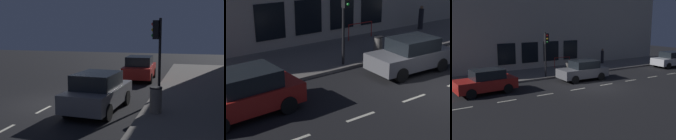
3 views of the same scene
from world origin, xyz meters
TOP-DOWN VIEW (x-y plane):
  - ground_plane at (0.00, 0.00)m, footprint 60.00×60.00m
  - sidewalk at (6.25, 0.00)m, footprint 4.50×32.00m
  - building_facade at (8.80, 0.00)m, footprint 0.65×32.00m
  - lane_centre_line at (0.00, -1.00)m, footprint 0.12×27.20m
  - traffic_light at (4.29, 1.72)m, footprint 0.47×0.32m
  - parked_car_1 at (2.43, 7.28)m, footprint 2.04×3.97m
  - parked_car_2 at (2.23, -0.48)m, footprint 1.99×4.03m
  - parked_car_3 at (2.38, -11.78)m, footprint 2.03×3.93m
  - pedestrian_0 at (7.34, -6.90)m, footprint 0.39×0.39m
  - trash_bin at (4.58, -0.62)m, footprint 0.47×0.47m
  - red_railing at (7.72, -1.99)m, footprint 0.05×1.81m

SIDE VIEW (x-z plane):
  - ground_plane at x=0.00m, z-range 0.00..0.00m
  - lane_centre_line at x=0.00m, z-range 0.00..0.01m
  - sidewalk at x=6.25m, z-range 0.00..0.15m
  - trash_bin at x=4.58m, z-range 0.15..1.15m
  - parked_car_3 at x=2.38m, z-range 0.00..1.58m
  - parked_car_2 at x=2.23m, z-range 0.00..1.58m
  - parked_car_1 at x=2.43m, z-range 0.00..1.58m
  - red_railing at x=7.72m, z-range 0.37..1.34m
  - pedestrian_0 at x=7.34m, z-range 0.09..1.68m
  - traffic_light at x=4.29m, z-range 0.92..4.58m
  - building_facade at x=8.80m, z-range -0.01..8.47m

